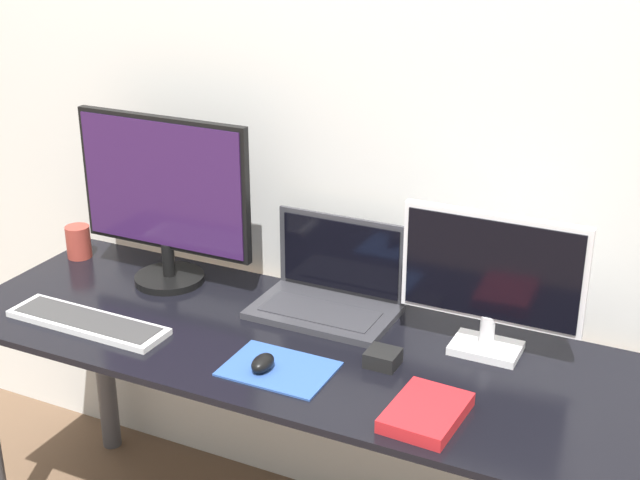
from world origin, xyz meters
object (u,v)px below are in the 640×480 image
Objects in this scene: monitor_left at (164,196)px; mouse at (263,363)px; power_brick at (383,358)px; laptop at (331,288)px; book at (426,413)px; mug at (78,242)px; keyboard at (88,322)px; monitor_right at (492,278)px.

mouse is at bearing -33.59° from monitor_left.
mouse is 0.98× the size of power_brick.
laptop is 0.56m from book.
laptop is 0.37m from mouse.
mug is at bearing 169.61° from power_brick.
power_brick is (0.76, 0.15, 0.01)m from keyboard.
monitor_right is 4.45× the size of mug.
keyboard is (-0.52, -0.36, -0.05)m from laptop.
monitor_right is 2.10× the size of book.
keyboard is 0.93m from book.
keyboard is at bearing -161.78° from monitor_right.
keyboard is 0.77m from power_brick.
laptop is at bearing 34.75° from keyboard.
monitor_right reaches higher than mouse.
monitor_left is at bearing 146.41° from mouse.
book is at bearing -1.40° from keyboard.
keyboard is at bearing -96.43° from monitor_left.
book is at bearing -95.60° from monitor_right.
monitor_left is 0.78m from power_brick.
mug reaches higher than keyboard.
book is (-0.03, -0.34, -0.18)m from monitor_right.
mug is at bearing 163.60° from book.
keyboard is at bearing -47.66° from mug.
monitor_left is at bearing -4.28° from mug.
mouse reaches higher than keyboard.
mouse is (0.52, -0.01, 0.01)m from keyboard.
monitor_left is 1.42× the size of laptop.
book is (0.93, -0.02, 0.01)m from keyboard.
monitor_right reaches higher than laptop.
book is at bearing -45.05° from power_brick.
monitor_left reaches higher than power_brick.
monitor_right is at bearing -1.17° from mug.
laptop is at bearing 137.89° from power_brick.
laptop reaches higher than book.
keyboard is at bearing 178.60° from book.
mug is at bearing -178.68° from laptop.
monitor_left is at bearing 83.57° from keyboard.
laptop is 3.77× the size of mug.
monitor_right reaches higher than power_brick.
power_brick reaches higher than keyboard.
monitor_left is at bearing 159.20° from book.
mouse is 0.41m from book.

